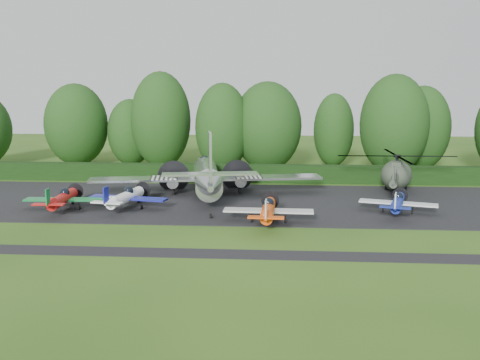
# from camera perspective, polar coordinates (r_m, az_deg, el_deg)

# --- Properties ---
(ground) EXTENTS (160.00, 160.00, 0.00)m
(ground) POSITION_cam_1_polar(r_m,az_deg,el_deg) (41.41, -2.55, -5.33)
(ground) COLOR #264B15
(ground) RESTS_ON ground
(apron) EXTENTS (70.00, 18.00, 0.01)m
(apron) POSITION_cam_1_polar(r_m,az_deg,el_deg) (51.06, -1.29, -2.36)
(apron) COLOR black
(apron) RESTS_ON ground
(taxiway_verge) EXTENTS (70.00, 2.00, 0.00)m
(taxiway_verge) POSITION_cam_1_polar(r_m,az_deg,el_deg) (35.70, -3.64, -7.86)
(taxiway_verge) COLOR black
(taxiway_verge) RESTS_ON ground
(hedgerow) EXTENTS (90.00, 1.60, 2.00)m
(hedgerow) POSITION_cam_1_polar(r_m,az_deg,el_deg) (61.82, -0.36, -0.18)
(hedgerow) COLOR black
(hedgerow) RESTS_ON ground
(transport_plane) EXTENTS (23.38, 17.93, 7.49)m
(transport_plane) POSITION_cam_1_polar(r_m,az_deg,el_deg) (52.81, -3.61, 0.34)
(transport_plane) COLOR silver
(transport_plane) RESTS_ON ground
(light_plane_red) EXTENTS (7.06, 7.42, 2.71)m
(light_plane_red) POSITION_cam_1_polar(r_m,az_deg,el_deg) (49.72, -18.38, -1.89)
(light_plane_red) COLOR red
(light_plane_red) RESTS_ON ground
(light_plane_white) EXTENTS (7.22, 7.59, 2.77)m
(light_plane_white) POSITION_cam_1_polar(r_m,az_deg,el_deg) (48.75, -12.10, -1.79)
(light_plane_white) COLOR white
(light_plane_white) RESTS_ON ground
(light_plane_orange) EXTENTS (7.26, 7.63, 2.79)m
(light_plane_orange) POSITION_cam_1_polar(r_m,az_deg,el_deg) (42.84, 3.02, -3.20)
(light_plane_orange) COLOR #EA4B0D
(light_plane_orange) RESTS_ON ground
(light_plane_blue) EXTENTS (6.60, 6.94, 2.54)m
(light_plane_blue) POSITION_cam_1_polar(r_m,az_deg,el_deg) (48.03, 16.47, -2.29)
(light_plane_blue) COLOR navy
(light_plane_blue) RESTS_ON ground
(helicopter) EXTENTS (12.14, 14.21, 3.91)m
(helicopter) POSITION_cam_1_polar(r_m,az_deg,el_deg) (57.65, 16.36, 0.78)
(helicopter) COLOR #323C2E
(helicopter) RESTS_ON ground
(tree_0) EXTENTS (8.45, 8.45, 12.43)m
(tree_0) POSITION_cam_1_polar(r_m,az_deg,el_deg) (69.25, 16.11, 5.71)
(tree_0) COLOR black
(tree_0) RESTS_ON ground
(tree_1) EXTENTS (7.00, 7.00, 11.35)m
(tree_1) POSITION_cam_1_polar(r_m,az_deg,el_deg) (68.64, -1.89, 5.60)
(tree_1) COLOR black
(tree_1) RESTS_ON ground
(tree_2) EXTENTS (7.24, 7.24, 11.00)m
(tree_2) POSITION_cam_1_polar(r_m,az_deg,el_deg) (73.81, 18.84, 5.25)
(tree_2) COLOR black
(tree_2) RESTS_ON ground
(tree_4) EXTENTS (8.84, 8.84, 11.54)m
(tree_4) POSITION_cam_1_polar(r_m,az_deg,el_deg) (69.52, 2.94, 5.73)
(tree_4) COLOR black
(tree_4) RESTS_ON ground
(tree_6) EXTENTS (6.34, 6.34, 9.18)m
(tree_6) POSITION_cam_1_polar(r_m,az_deg,el_deg) (75.76, -11.58, 5.00)
(tree_6) COLOR black
(tree_6) RESTS_ON ground
(tree_7) EXTENTS (7.98, 7.98, 12.86)m
(tree_7) POSITION_cam_1_polar(r_m,az_deg,el_deg) (72.59, -8.43, 6.34)
(tree_7) COLOR black
(tree_7) RESTS_ON ground
(tree_9) EXTENTS (8.61, 8.61, 11.29)m
(tree_9) POSITION_cam_1_polar(r_m,az_deg,el_deg) (77.63, -17.07, 5.66)
(tree_9) COLOR black
(tree_9) RESTS_ON ground
(tree_10) EXTENTS (5.48, 5.48, 9.97)m
(tree_10) POSITION_cam_1_polar(r_m,az_deg,el_deg) (74.25, 9.96, 5.25)
(tree_10) COLOR black
(tree_10) RESTS_ON ground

